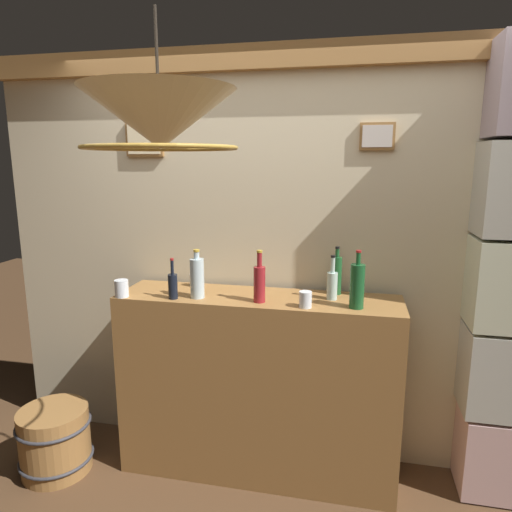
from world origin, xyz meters
TOP-DOWN VIEW (x-y plane):
  - panelled_rear_partition at (-0.00, 1.10)m, footprint 3.52×0.15m
  - stone_pillar at (1.37, 0.93)m, footprint 0.42×0.37m
  - bar_shelf_unit at (0.00, 0.81)m, footprint 1.65×0.42m
  - liquor_bottle_port at (-0.46, 0.67)m, footprint 0.05×0.05m
  - liquor_bottle_tequila at (0.42, 0.84)m, footprint 0.06×0.06m
  - liquor_bottle_amaro at (0.56, 0.71)m, footprint 0.08×0.08m
  - liquor_bottle_vermouth at (0.03, 0.71)m, footprint 0.07×0.07m
  - liquor_bottle_bourbon at (-0.33, 0.71)m, footprint 0.08×0.08m
  - liquor_bottle_mezcal at (0.44, 0.96)m, footprint 0.06×0.06m
  - glass_tumbler_rocks at (-0.77, 0.64)m, footprint 0.08×0.08m
  - glass_tumbler_highball at (0.29, 0.66)m, footprint 0.07×0.07m
  - glass_tumbler_shot at (-0.44, 0.95)m, footprint 0.06×0.06m
  - pendant_lamp at (-0.20, -0.03)m, footprint 0.59×0.59m
  - wooden_barrel at (-1.22, 0.53)m, footprint 0.44×0.44m

SIDE VIEW (x-z plane):
  - wooden_barrel at x=-1.22m, z-range 0.00..0.41m
  - bar_shelf_unit at x=0.00m, z-range 0.00..1.13m
  - glass_tumbler_shot at x=-0.44m, z-range 1.13..1.20m
  - glass_tumbler_highball at x=0.29m, z-range 1.13..1.21m
  - glass_tumbler_rocks at x=-0.77m, z-range 1.13..1.23m
  - liquor_bottle_port at x=-0.46m, z-range 1.09..1.32m
  - liquor_bottle_tequila at x=0.42m, z-range 1.09..1.34m
  - liquor_bottle_vermouth at x=0.03m, z-range 1.09..1.38m
  - liquor_bottle_mezcal at x=0.44m, z-range 1.10..1.39m
  - liquor_bottle_bourbon at x=-0.33m, z-range 1.10..1.39m
  - liquor_bottle_amaro at x=0.56m, z-range 1.09..1.41m
  - stone_pillar at x=1.37m, z-range 0.02..2.50m
  - panelled_rear_partition at x=0.00m, z-range 0.08..2.64m
  - pendant_lamp at x=-0.20m, z-range 1.79..2.29m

